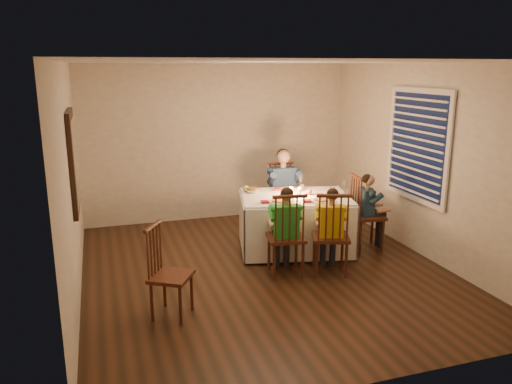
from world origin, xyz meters
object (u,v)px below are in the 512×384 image
object	(u,v)px
chair_near_right	(329,273)
child_teal	(365,248)
chair_near_left	(285,273)
chair_adult	(283,231)
dining_table	(295,212)
adult	(283,231)
serving_bowl	(253,191)
chair_extra	(173,315)
child_green	(285,273)
child_yellow	(329,273)
chair_end	(365,248)

from	to	relation	value
chair_near_right	child_teal	world-z (taller)	child_teal
child_teal	chair_near_left	bearing A→B (deg)	115.86
chair_adult	chair_near_right	distance (m)	1.74
dining_table	adult	xyz separation A→B (m)	(0.14, 0.84, -0.57)
chair_adult	chair_near_left	size ratio (longest dim) A/B	1.00
chair_near_right	serving_bowl	size ratio (longest dim) A/B	5.36
chair_near_right	chair_extra	bearing A→B (deg)	33.05
dining_table	chair_near_left	world-z (taller)	dining_table
adult	child_green	bearing A→B (deg)	-103.47
child_teal	adult	bearing A→B (deg)	45.05
chair_near_left	chair_near_right	xyz separation A→B (m)	(0.54, -0.14, 0.00)
chair_near_right	serving_bowl	xyz separation A→B (m)	(-0.62, 1.27, 0.82)
chair_adult	dining_table	bearing A→B (deg)	-93.13
chair_extra	adult	world-z (taller)	adult
chair_near_right	child_yellow	bearing A→B (deg)	-0.00
child_green	child_teal	size ratio (longest dim) A/B	1.04
chair_near_left	child_teal	bearing A→B (deg)	-151.89
chair_near_right	dining_table	bearing A→B (deg)	-63.89
adult	child_teal	xyz separation A→B (m)	(0.87, -1.08, 0.00)
dining_table	child_green	size ratio (longest dim) A/B	1.53
chair_near_left	child_yellow	xyz separation A→B (m)	(0.54, -0.14, 0.00)
chair_adult	chair_near_right	xyz separation A→B (m)	(-0.03, -1.74, 0.00)
child_teal	child_green	bearing A→B (deg)	115.86
child_green	child_teal	distance (m)	1.53
adult	chair_near_left	bearing A→B (deg)	-103.47
chair_extra	adult	xyz separation A→B (m)	(2.09, 2.25, 0.00)
chair_near_right	adult	world-z (taller)	adult
child_yellow	chair_near_left	bearing A→B (deg)	4.40
chair_adult	chair_end	xyz separation A→B (m)	(0.87, -1.08, 0.00)
child_green	chair_near_right	bearing A→B (deg)	173.70
adult	child_yellow	distance (m)	1.74
serving_bowl	chair_near_left	bearing A→B (deg)	-86.08
dining_table	child_yellow	bearing A→B (deg)	-70.26
child_teal	serving_bowl	size ratio (longest dim) A/B	5.40
chair_extra	child_green	world-z (taller)	child_green
chair_near_right	adult	bearing A→B (deg)	-71.75
dining_table	chair_near_left	size ratio (longest dim) A/B	1.60
chair_near_right	chair_end	xyz separation A→B (m)	(0.90, 0.66, 0.00)
chair_adult	chair_extra	xyz separation A→B (m)	(-2.09, -2.25, 0.00)
chair_adult	serving_bowl	world-z (taller)	serving_bowl
chair_adult	chair_extra	distance (m)	3.07
child_yellow	chair_extra	bearing A→B (deg)	33.05
chair_near_left	serving_bowl	size ratio (longest dim) A/B	5.36
child_green	serving_bowl	world-z (taller)	serving_bowl
chair_adult	child_green	bearing A→B (deg)	-103.47
serving_bowl	child_teal	bearing A→B (deg)	-21.85
chair_adult	child_yellow	size ratio (longest dim) A/B	0.97
chair_extra	serving_bowl	size ratio (longest dim) A/B	4.92
child_teal	child_yellow	bearing A→B (deg)	132.43
chair_near_left	chair_adult	bearing A→B (deg)	-101.22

